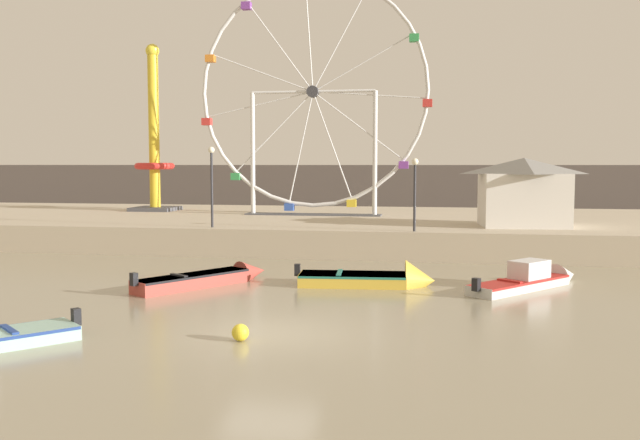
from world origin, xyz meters
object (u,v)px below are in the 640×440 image
at_px(promenade_lamp_far, 212,175).
at_px(mooring_buoy_orange, 240,332).
at_px(promenade_lamp_near, 415,183).
at_px(drop_tower_yellow_tower, 154,151).
at_px(ferris_wheel_white_frame, 313,95).
at_px(motorboat_faded_red, 211,277).
at_px(motorboat_pale_grey, 536,279).
at_px(motorboat_mustard_yellow, 381,279).
at_px(carnival_booth_white_ticket, 524,191).

bearing_deg(promenade_lamp_far, mooring_buoy_orange, -68.76).
relative_size(promenade_lamp_near, mooring_buoy_orange, 7.70).
relative_size(drop_tower_yellow_tower, mooring_buoy_orange, 25.10).
height_order(ferris_wheel_white_frame, promenade_lamp_far, ferris_wheel_white_frame).
xyz_separation_m(ferris_wheel_white_frame, promenade_lamp_near, (6.54, -9.28, -5.01)).
bearing_deg(promenade_lamp_near, motorboat_faded_red, -132.29).
xyz_separation_m(motorboat_pale_grey, promenade_lamp_far, (-14.61, 6.50, 3.66)).
xyz_separation_m(motorboat_pale_grey, drop_tower_yellow_tower, (-22.46, 17.70, 5.09)).
bearing_deg(motorboat_mustard_yellow, promenade_lamp_near, 77.88).
bearing_deg(motorboat_pale_grey, drop_tower_yellow_tower, 91.50).
height_order(motorboat_pale_grey, mooring_buoy_orange, motorboat_pale_grey).
bearing_deg(carnival_booth_white_ticket, motorboat_pale_grey, -97.56).
distance_m(motorboat_mustard_yellow, ferris_wheel_white_frame, 19.20).
distance_m(motorboat_pale_grey, drop_tower_yellow_tower, 29.04).
relative_size(carnival_booth_white_ticket, promenade_lamp_near, 1.41).
distance_m(drop_tower_yellow_tower, mooring_buoy_orange, 31.02).
height_order(drop_tower_yellow_tower, promenade_lamp_far, drop_tower_yellow_tower).
distance_m(ferris_wheel_white_frame, carnival_booth_white_ticket, 14.19).
bearing_deg(promenade_lamp_near, drop_tower_yellow_tower, 146.98).
distance_m(motorboat_pale_grey, carnival_booth_white_ticket, 10.19).
bearing_deg(ferris_wheel_white_frame, carnival_booth_white_ticket, -25.64).
xyz_separation_m(motorboat_mustard_yellow, drop_tower_yellow_tower, (-16.86, 18.59, 5.14)).
xyz_separation_m(motorboat_mustard_yellow, promenade_lamp_far, (-9.01, 7.39, 3.71)).
distance_m(motorboat_faded_red, carnival_booth_white_ticket, 17.16).
relative_size(carnival_booth_white_ticket, mooring_buoy_orange, 10.84).
bearing_deg(promenade_lamp_far, ferris_wheel_white_frame, 69.25).
xyz_separation_m(ferris_wheel_white_frame, carnival_booth_white_ticket, (11.80, -5.66, -5.49)).
distance_m(motorboat_faded_red, ferris_wheel_white_frame, 19.09).
bearing_deg(ferris_wheel_white_frame, mooring_buoy_orange, -83.53).
relative_size(motorboat_mustard_yellow, drop_tower_yellow_tower, 0.47).
relative_size(motorboat_faded_red, carnival_booth_white_ticket, 1.14).
bearing_deg(motorboat_faded_red, promenade_lamp_near, -9.22).
relative_size(motorboat_mustard_yellow, promenade_lamp_near, 1.54).
distance_m(motorboat_faded_red, mooring_buoy_orange, 8.48).
bearing_deg(drop_tower_yellow_tower, mooring_buoy_orange, -62.65).
bearing_deg(promenade_lamp_near, ferris_wheel_white_frame, 125.18).
relative_size(motorboat_pale_grey, carnival_booth_white_ticket, 1.13).
bearing_deg(promenade_lamp_near, carnival_booth_white_ticket, 34.52).
height_order(motorboat_mustard_yellow, carnival_booth_white_ticket, carnival_booth_white_ticket).
relative_size(drop_tower_yellow_tower, promenade_lamp_far, 2.78).
xyz_separation_m(promenade_lamp_near, promenade_lamp_far, (-9.92, 0.35, 0.33)).
bearing_deg(motorboat_faded_red, drop_tower_yellow_tower, 61.72).
xyz_separation_m(ferris_wheel_white_frame, mooring_buoy_orange, (2.82, -24.90, -8.41)).
relative_size(motorboat_faded_red, mooring_buoy_orange, 12.31).
relative_size(ferris_wheel_white_frame, carnival_booth_white_ticket, 3.04).
xyz_separation_m(drop_tower_yellow_tower, mooring_buoy_orange, (14.05, -27.17, -5.15)).
relative_size(motorboat_faded_red, promenade_lamp_far, 1.37).
relative_size(motorboat_faded_red, motorboat_pale_grey, 1.01).
relative_size(carnival_booth_white_ticket, promenade_lamp_far, 1.20).
height_order(motorboat_mustard_yellow, ferris_wheel_white_frame, ferris_wheel_white_frame).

